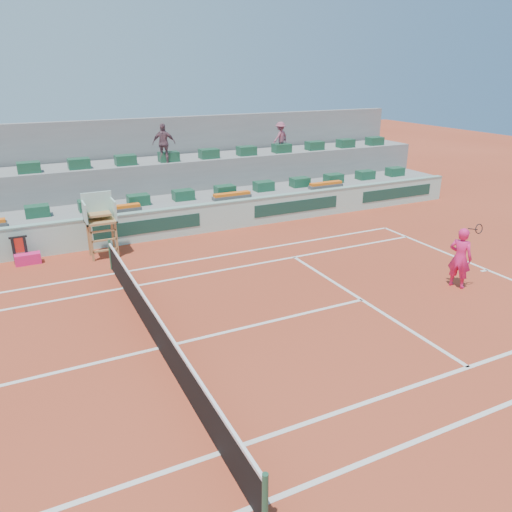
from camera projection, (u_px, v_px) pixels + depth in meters
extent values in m
plane|color=maroon|center=(159.00, 348.00, 12.69)|extent=(90.00, 90.00, 0.00)
cube|color=gray|center=(89.00, 219.00, 21.46)|extent=(36.00, 4.00, 1.20)
cube|color=gray|center=(81.00, 195.00, 22.56)|extent=(36.00, 2.40, 2.60)
cube|color=gray|center=(74.00, 169.00, 23.58)|extent=(36.00, 0.40, 4.40)
cube|color=#E11D66|center=(28.00, 259.00, 18.09)|extent=(0.88, 0.39, 0.39)
imported|color=#6A4751|center=(164.00, 143.00, 22.62)|extent=(1.12, 0.77, 1.76)
imported|color=#8B4557|center=(280.00, 137.00, 25.56)|extent=(1.13, 0.91, 1.52)
cube|color=silver|center=(487.00, 270.00, 17.60)|extent=(0.12, 10.97, 0.01)
cube|color=silver|center=(252.00, 508.00, 8.09)|extent=(23.77, 0.12, 0.01)
cube|color=silver|center=(115.00, 274.00, 17.29)|extent=(23.77, 0.12, 0.01)
cube|color=silver|center=(220.00, 453.00, 9.24)|extent=(23.77, 0.12, 0.01)
cube|color=silver|center=(123.00, 288.00, 16.14)|extent=(23.77, 0.12, 0.01)
cube|color=silver|center=(362.00, 300.00, 15.34)|extent=(0.12, 8.23, 0.01)
cube|color=silver|center=(159.00, 348.00, 12.69)|extent=(12.80, 0.12, 0.01)
cube|color=silver|center=(484.00, 271.00, 17.54)|extent=(0.30, 0.12, 0.01)
cube|color=black|center=(157.00, 332.00, 12.53)|extent=(0.03, 11.87, 0.92)
cube|color=white|center=(156.00, 315.00, 12.36)|extent=(0.06, 11.87, 0.07)
cylinder|color=#204C32|center=(265.00, 502.00, 7.52)|extent=(0.10, 0.10, 1.10)
cylinder|color=#204C32|center=(111.00, 255.00, 17.48)|extent=(0.10, 0.10, 1.10)
cube|color=#A2CCBB|center=(98.00, 233.00, 19.61)|extent=(36.00, 0.30, 1.20)
cube|color=#769F8F|center=(96.00, 218.00, 19.39)|extent=(36.00, 0.34, 0.06)
cube|color=#163C30|center=(149.00, 226.00, 20.29)|extent=(4.40, 0.02, 0.56)
cube|color=#163C30|center=(297.00, 206.00, 23.18)|extent=(4.40, 0.02, 0.56)
cube|color=#163C30|center=(397.00, 193.00, 25.66)|extent=(4.40, 0.02, 0.56)
cube|color=olive|center=(92.00, 244.00, 18.18)|extent=(0.08, 0.08, 1.35)
cube|color=olive|center=(117.00, 240.00, 18.56)|extent=(0.08, 0.08, 1.35)
cube|color=olive|center=(89.00, 238.00, 18.77)|extent=(0.08, 0.08, 1.35)
cube|color=olive|center=(113.00, 235.00, 19.14)|extent=(0.08, 0.08, 1.35)
cube|color=olive|center=(100.00, 221.00, 18.41)|extent=(1.10, 0.90, 0.08)
cube|color=#A2CCBB|center=(97.00, 205.00, 18.55)|extent=(1.10, 0.08, 1.00)
cube|color=#A2CCBB|center=(85.00, 213.00, 18.07)|extent=(0.06, 0.90, 0.80)
cube|color=#A2CCBB|center=(114.00, 210.00, 18.50)|extent=(0.06, 0.90, 0.80)
cube|color=olive|center=(99.00, 214.00, 18.41)|extent=(0.80, 0.60, 0.08)
cube|color=olive|center=(105.00, 250.00, 18.49)|extent=(0.90, 0.08, 0.06)
cube|color=olive|center=(104.00, 240.00, 18.34)|extent=(0.90, 0.08, 0.06)
cube|color=olive|center=(103.00, 231.00, 18.22)|extent=(0.90, 0.08, 0.06)
cube|color=#194B31|center=(37.00, 211.00, 19.59)|extent=(0.90, 0.60, 0.44)
cube|color=#194B31|center=(90.00, 205.00, 20.42)|extent=(0.90, 0.60, 0.44)
cube|color=#194B31|center=(138.00, 200.00, 21.24)|extent=(0.90, 0.60, 0.44)
cube|color=#194B31|center=(183.00, 195.00, 22.07)|extent=(0.90, 0.60, 0.44)
cube|color=#194B31|center=(225.00, 190.00, 22.89)|extent=(0.90, 0.60, 0.44)
cube|color=#194B31|center=(264.00, 186.00, 23.72)|extent=(0.90, 0.60, 0.44)
cube|color=#194B31|center=(300.00, 182.00, 24.55)|extent=(0.90, 0.60, 0.44)
cube|color=#194B31|center=(334.00, 178.00, 25.37)|extent=(0.90, 0.60, 0.44)
cube|color=#194B31|center=(365.00, 175.00, 26.20)|extent=(0.90, 0.60, 0.44)
cube|color=#194B31|center=(395.00, 172.00, 27.03)|extent=(0.90, 0.60, 0.44)
cube|color=#194B31|center=(29.00, 167.00, 20.69)|extent=(0.90, 0.60, 0.44)
cube|color=#194B31|center=(79.00, 164.00, 21.51)|extent=(0.90, 0.60, 0.44)
cube|color=#194B31|center=(125.00, 160.00, 22.34)|extent=(0.90, 0.60, 0.44)
cube|color=#194B31|center=(169.00, 157.00, 23.17)|extent=(0.90, 0.60, 0.44)
cube|color=#194B31|center=(209.00, 154.00, 23.99)|extent=(0.90, 0.60, 0.44)
cube|color=#194B31|center=(246.00, 151.00, 24.82)|extent=(0.90, 0.60, 0.44)
cube|color=#194B31|center=(282.00, 148.00, 25.65)|extent=(0.90, 0.60, 0.44)
cube|color=#194B31|center=(315.00, 146.00, 26.47)|extent=(0.90, 0.60, 0.44)
cube|color=#194B31|center=(345.00, 143.00, 27.30)|extent=(0.90, 0.60, 0.44)
cube|color=#194B31|center=(375.00, 141.00, 28.12)|extent=(0.90, 0.60, 0.44)
cube|color=#4D4D4D|center=(119.00, 210.00, 20.21)|extent=(1.80, 0.36, 0.16)
cube|color=#DE5C12|center=(119.00, 207.00, 20.16)|extent=(1.70, 0.32, 0.12)
cube|color=#4D4D4D|center=(232.00, 197.00, 22.27)|extent=(1.80, 0.36, 0.16)
cube|color=#DE5C12|center=(232.00, 194.00, 22.22)|extent=(1.70, 0.32, 0.12)
cube|color=#4D4D4D|center=(326.00, 186.00, 24.34)|extent=(1.80, 0.36, 0.16)
cube|color=#DE5C12|center=(326.00, 183.00, 24.29)|extent=(1.70, 0.32, 0.12)
cube|color=black|center=(14.00, 251.00, 17.98)|extent=(0.10, 0.10, 1.00)
cube|color=black|center=(26.00, 249.00, 18.15)|extent=(0.10, 0.10, 1.00)
cube|color=black|center=(18.00, 237.00, 17.89)|extent=(0.61, 0.08, 0.06)
cube|color=red|center=(19.00, 245.00, 17.98)|extent=(0.45, 0.04, 0.56)
imported|color=#E11D66|center=(460.00, 258.00, 15.94)|extent=(0.73, 0.86, 2.00)
cylinder|color=black|center=(473.00, 229.00, 15.31)|extent=(0.03, 0.35, 0.09)
torus|color=black|center=(479.00, 229.00, 15.10)|extent=(0.31, 0.08, 0.31)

